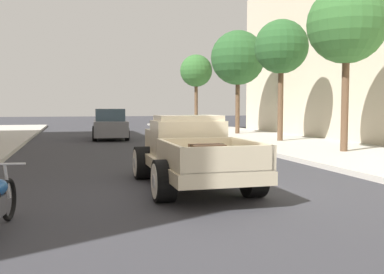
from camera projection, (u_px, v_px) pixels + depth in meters
The scene contains 7 objects.
ground_plane at pixel (188, 190), 9.32m from camera, with size 140.00×140.00×0.00m, color #333338.
hotrod_truck_cream at pixel (189, 152), 9.84m from camera, with size 2.22×4.96×1.58m.
car_background_grey at pixel (110, 125), 23.64m from camera, with size 2.02×4.38×1.65m.
street_tree_nearest at pixel (347, 25), 15.57m from camera, with size 2.82×2.82×5.99m.
street_tree_second at pixel (281, 47), 20.49m from camera, with size 2.53×2.53×5.70m.
street_tree_third at pixel (238, 58), 26.00m from camera, with size 3.24×3.24×6.15m.
street_tree_farthest at pixel (196, 71), 33.27m from camera, with size 2.45×2.45×5.58m.
Camera 1 is at (-2.36, -8.91, 1.78)m, focal length 40.78 mm.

